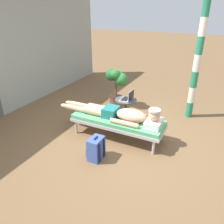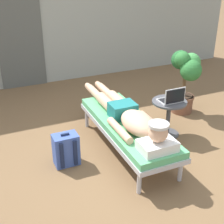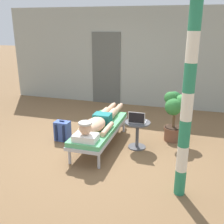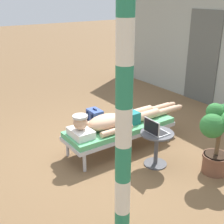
{
  "view_description": "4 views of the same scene",
  "coord_description": "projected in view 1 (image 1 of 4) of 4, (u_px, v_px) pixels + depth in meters",
  "views": [
    {
      "loc": [
        -3.42,
        -1.44,
        2.4
      ],
      "look_at": [
        0.08,
        0.3,
        0.52
      ],
      "focal_mm": 35.65,
      "sensor_mm": 36.0,
      "label": 1
    },
    {
      "loc": [
        -1.56,
        -3.05,
        2.34
      ],
      "look_at": [
        -0.03,
        0.39,
        0.49
      ],
      "focal_mm": 51.94,
      "sensor_mm": 36.0,
      "label": 2
    },
    {
      "loc": [
        1.7,
        -4.33,
        2.29
      ],
      "look_at": [
        0.27,
        0.38,
        0.64
      ],
      "focal_mm": 43.06,
      "sensor_mm": 36.0,
      "label": 3
    },
    {
      "loc": [
        3.54,
        -2.38,
        2.38
      ],
      "look_at": [
        -0.07,
        0.13,
        0.59
      ],
      "focal_mm": 47.59,
      "sensor_mm": 36.0,
      "label": 4
    }
  ],
  "objects": [
    {
      "name": "ground_plane",
      "position": [
        124.0,
        140.0,
        4.38
      ],
      "size": [
        40.0,
        40.0,
        0.0
      ],
      "primitive_type": "plane",
      "color": "brown"
    },
    {
      "name": "house_wall_back",
      "position": [
        2.0,
        56.0,
        5.13
      ],
      "size": [
        7.6,
        0.2,
        2.7
      ],
      "primitive_type": "cube",
      "color": "#999E93",
      "rests_on": "ground"
    },
    {
      "name": "lounge_chair",
      "position": [
        118.0,
        121.0,
        4.37
      ],
      "size": [
        0.63,
        1.84,
        0.42
      ],
      "color": "#B7B7BC",
      "rests_on": "ground"
    },
    {
      "name": "person_reclining",
      "position": [
        120.0,
        114.0,
        4.28
      ],
      "size": [
        0.53,
        2.17,
        0.33
      ],
      "color": "white",
      "rests_on": "lounge_chair"
    },
    {
      "name": "side_table",
      "position": [
        126.0,
        106.0,
        4.99
      ],
      "size": [
        0.48,
        0.48,
        0.52
      ],
      "color": "#4C4C51",
      "rests_on": "ground"
    },
    {
      "name": "laptop",
      "position": [
        128.0,
        97.0,
        4.87
      ],
      "size": [
        0.31,
        0.24,
        0.23
      ],
      "color": "silver",
      "rests_on": "side_table"
    },
    {
      "name": "backpack",
      "position": [
        96.0,
        149.0,
        3.79
      ],
      "size": [
        0.3,
        0.26,
        0.42
      ],
      "color": "#3F59A5",
      "rests_on": "ground"
    },
    {
      "name": "potted_plant",
      "position": [
        116.0,
        83.0,
        5.59
      ],
      "size": [
        0.48,
        0.57,
        1.02
      ],
      "color": "brown",
      "rests_on": "ground"
    },
    {
      "name": "porch_post",
      "position": [
        197.0,
        63.0,
        4.79
      ],
      "size": [
        0.15,
        0.15,
        2.57
      ],
      "color": "#267F59",
      "rests_on": "ground"
    }
  ]
}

